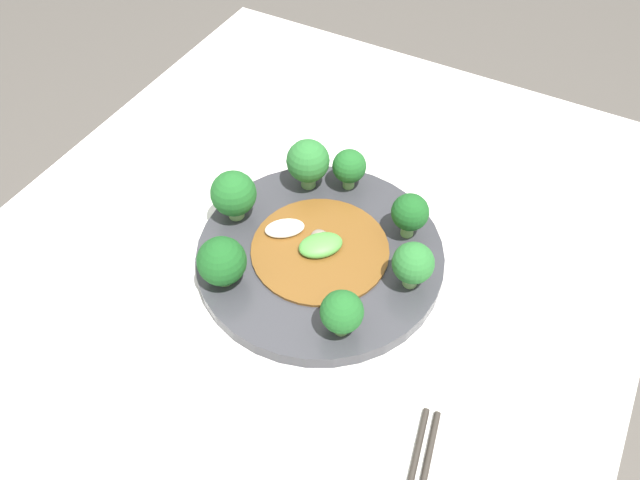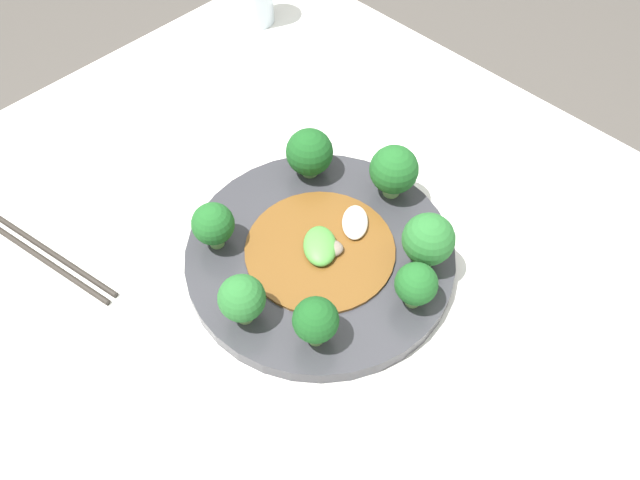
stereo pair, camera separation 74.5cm
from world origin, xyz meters
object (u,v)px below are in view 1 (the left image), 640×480
(plate, at_px, (320,255))
(broccoli_south, at_px, (413,264))
(broccoli_northeast, at_px, (308,162))
(broccoli_southwest, at_px, (342,312))
(stirfry_center, at_px, (316,246))
(broccoli_east, at_px, (350,167))
(broccoli_north, at_px, (234,194))
(broccoli_northwest, at_px, (222,262))
(broccoli_southeast, at_px, (410,213))

(plate, xyz_separation_m, broccoli_south, (0.01, -0.12, 0.05))
(plate, bearing_deg, broccoli_northeast, 36.08)
(broccoli_southwest, bearing_deg, broccoli_northeast, 37.94)
(broccoli_northeast, relative_size, stirfry_center, 0.42)
(broccoli_east, height_order, broccoli_northeast, broccoli_northeast)
(broccoli_east, height_order, broccoli_southwest, broccoli_southwest)
(broccoli_east, relative_size, stirfry_center, 0.34)
(broccoli_north, bearing_deg, broccoli_south, -88.78)
(broccoli_south, relative_size, broccoli_northwest, 0.97)
(stirfry_center, bearing_deg, broccoli_south, -88.01)
(plate, distance_m, broccoli_southeast, 0.13)
(broccoli_northeast, distance_m, broccoli_southwest, 0.24)
(broccoli_southeast, distance_m, broccoli_east, 0.11)
(broccoli_east, relative_size, broccoli_south, 0.93)
(broccoli_east, relative_size, broccoli_north, 0.84)
(plate, bearing_deg, broccoli_northwest, 140.52)
(broccoli_northwest, bearing_deg, plate, -39.48)
(broccoli_east, distance_m, broccoli_south, 0.18)
(stirfry_center, bearing_deg, plate, -101.55)
(stirfry_center, bearing_deg, broccoli_north, 90.40)
(broccoli_southeast, xyz_separation_m, stirfry_center, (-0.08, 0.09, -0.03))
(broccoli_northeast, bearing_deg, broccoli_east, -63.81)
(broccoli_southwest, distance_m, broccoli_south, 0.11)
(broccoli_southwest, bearing_deg, stirfry_center, 41.47)
(plate, relative_size, broccoli_southwest, 5.10)
(broccoli_east, height_order, stirfry_center, broccoli_east)
(plate, relative_size, broccoli_southeast, 4.88)
(plate, height_order, broccoli_southwest, broccoli_southwest)
(broccoli_southeast, relative_size, broccoli_east, 1.07)
(broccoli_southwest, bearing_deg, broccoli_north, 65.36)
(broccoli_southeast, bearing_deg, broccoli_northwest, 136.60)
(broccoli_northwest, relative_size, stirfry_center, 0.38)
(stirfry_center, bearing_deg, broccoli_east, 6.84)
(broccoli_east, bearing_deg, stirfry_center, -173.16)
(broccoli_south, distance_m, broccoli_northwest, 0.22)
(broccoli_east, xyz_separation_m, stirfry_center, (-0.12, -0.01, -0.03))
(broccoli_southeast, relative_size, broccoli_southwest, 1.05)
(broccoli_southeast, xyz_separation_m, broccoli_northeast, (0.02, 0.16, 0.00))
(broccoli_northeast, bearing_deg, broccoli_southwest, -142.06)
(broccoli_southwest, distance_m, broccoli_north, 0.22)
(broccoli_north, xyz_separation_m, broccoli_northwest, (-0.10, -0.05, -0.00))
(broccoli_southeast, relative_size, stirfry_center, 0.37)
(broccoli_north, height_order, broccoli_northwest, broccoli_north)
(plate, relative_size, stirfry_center, 1.79)
(broccoli_southwest, bearing_deg, broccoli_northwest, 91.16)
(plate, xyz_separation_m, broccoli_northeast, (0.10, 0.07, 0.05))
(broccoli_southeast, distance_m, broccoli_northeast, 0.16)
(broccoli_southwest, xyz_separation_m, stirfry_center, (0.09, 0.08, -0.03))
(broccoli_southeast, relative_size, broccoli_south, 1.00)
(broccoli_northeast, bearing_deg, broccoli_north, 149.96)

